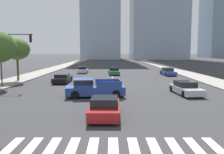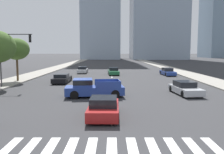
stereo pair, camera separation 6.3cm
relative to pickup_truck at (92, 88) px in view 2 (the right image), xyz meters
The scene contains 13 objects.
sidewalk_east 21.50m from the pickup_truck, 43.14° to the left, with size 4.00×260.00×0.15m, color gray.
sidewalk_west 18.96m from the pickup_truck, 129.13° to the left, with size 4.00×260.00×0.15m, color gray.
crosswalk_near 11.66m from the pickup_truck, 80.79° to the right, with size 9.45×2.29×0.01m.
lane_divider_center 16.64m from the pickup_truck, 83.57° to the left, with size 0.14×50.00×0.01m.
pickup_truck is the anchor object (origin of this frame).
sedan_blue_0 22.73m from the pickup_truck, 59.32° to the left, with size 1.97×4.87×1.29m.
sedan_silver_1 9.10m from the pickup_truck, ahead, with size 2.34×4.72×1.27m.
sedan_silver_2 24.16m from the pickup_truck, 99.07° to the left, with size 1.91×4.59×1.27m.
sedan_green_3 20.78m from the pickup_truck, 84.12° to the left, with size 2.09×4.62×1.30m.
sedan_red_4 6.81m from the pickup_truck, 78.63° to the right, with size 1.99×4.24×1.30m.
sedan_black_5 10.97m from the pickup_truck, 116.07° to the left, with size 1.95×4.73×1.20m.
traffic_signal_far 11.39m from the pickup_truck, 151.10° to the left, with size 4.00×0.28×6.32m.
street_tree_third 15.99m from the pickup_truck, 135.76° to the left, with size 3.44×3.44×5.79m.
Camera 2 is at (0.01, -6.07, 4.18)m, focal length 37.73 mm.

